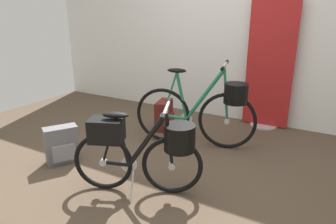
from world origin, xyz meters
TOP-DOWN VIEW (x-y plane):
  - ground_plane at (0.00, 0.00)m, footprint 6.10×6.10m
  - back_wall at (0.00, 1.90)m, footprint 6.10×0.10m
  - floor_banner_stand at (0.65, 1.75)m, footprint 0.60×0.36m
  - folding_bike_foreground at (0.11, -0.42)m, footprint 1.05×0.60m
  - display_bike_left at (0.19, 0.74)m, footprint 1.38×0.53m
  - backpack_on_floor at (-0.93, -0.37)m, footprint 0.30×0.36m
  - handbag_on_floor at (-0.49, 0.98)m, footprint 0.25×0.36m

SIDE VIEW (x-z plane):
  - ground_plane at x=0.00m, z-range 0.00..0.00m
  - handbag_on_floor at x=-0.49m, z-range 0.00..0.38m
  - backpack_on_floor at x=-0.93m, z-range 0.00..0.38m
  - folding_bike_foreground at x=0.11m, z-range 0.02..0.82m
  - display_bike_left at x=0.19m, z-range -0.04..0.94m
  - floor_banner_stand at x=0.65m, z-range -0.09..1.60m
  - back_wall at x=0.00m, z-range 0.00..2.83m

